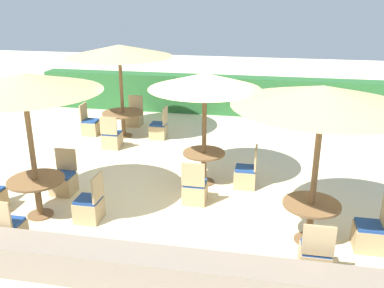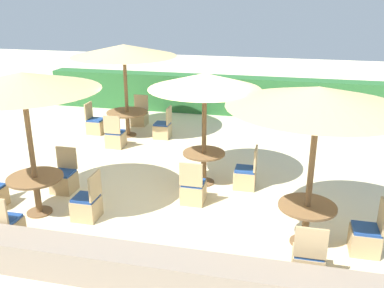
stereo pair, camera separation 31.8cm
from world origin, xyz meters
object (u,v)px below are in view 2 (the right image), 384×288
Objects in this scene: patio_chair_back_left_north at (140,117)px; patio_chair_front_left_south at (6,228)px; parasol_center at (205,82)px; patio_chair_back_left_south at (115,138)px; patio_chair_center_south at (193,190)px; parasol_front_right at (319,98)px; round_table_front_right at (307,215)px; parasol_front_left at (22,82)px; patio_chair_back_left_west at (96,125)px; patio_chair_front_right_east at (366,238)px; parasol_back_left at (124,51)px; round_table_back_left at (127,116)px; patio_chair_center_east at (246,176)px; patio_chair_front_left_east at (87,206)px; round_table_front_left at (36,185)px; round_table_center at (204,160)px; patio_chair_front_right_south at (308,261)px; patio_chair_front_left_north at (64,180)px; patio_chair_back_left_east at (163,129)px.

patio_chair_front_left_south is at bearing 90.71° from patio_chair_back_left_north.
patio_chair_back_left_south is (-2.82, 1.74, -2.02)m from parasol_center.
parasol_center reaches higher than patio_chair_center_south.
parasol_front_right is 2.94× the size of round_table_front_right.
patio_chair_back_left_west is at bearing 102.37° from parasol_front_left.
patio_chair_front_left_south and patio_chair_back_left_north have the same top height.
patio_chair_center_south and patio_chair_back_left_north have the same top height.
parasol_back_left reaches higher than patio_chair_front_right_east.
parasol_front_left is 5.20m from round_table_back_left.
patio_chair_center_east is 1.00× the size of patio_chair_back_left_south.
patio_chair_center_south and patio_chair_back_left_west have the same top height.
patio_chair_front_left_east is at bearing -77.76° from round_table_back_left.
patio_chair_center_south is 0.33× the size of parasol_front_right.
patio_chair_center_east is 5.53m from patio_chair_back_left_west.
patio_chair_center_south is 0.34× the size of parasol_front_left.
parasol_center is at bearing 54.88° from patio_chair_back_left_west.
patio_chair_back_left_south is (0.03, -1.02, -0.33)m from round_table_back_left.
round_table_back_left is (-0.03, 4.81, 0.00)m from round_table_front_left.
parasol_center reaches higher than patio_chair_front_left_east.
patio_chair_center_south is (-0.02, -0.96, -0.28)m from round_table_center.
patio_chair_center_east is 3.13m from patio_chair_front_right_south.
patio_chair_front_left_north is 1.00× the size of patio_chair_back_left_north.
patio_chair_front_left_south is (0.03, -1.04, -2.29)m from parasol_front_left.
parasol_front_right reaches higher than patio_chair_back_left_north.
parasol_front_right is 3.03× the size of patio_chair_front_left_south.
patio_chair_back_left_south is (-2.80, 2.70, 0.00)m from patio_chair_center_south.
parasol_center is 3.40m from round_table_front_right.
parasol_front_right reaches higher than patio_chair_front_left_south.
patio_chair_front_right_south is 1.00× the size of patio_chair_back_left_north.
parasol_front_right reaches higher than patio_chair_back_left_west.
parasol_center is at bearing 48.05° from patio_chair_front_left_south.
parasol_center is at bearing 88.47° from patio_chair_center_east.
parasol_back_left is 2.44m from patio_chair_back_left_south.
round_table_front_right is at bearing -140.45° from patio_chair_back_left_east.
patio_chair_front_right_east and patio_chair_back_left_east have the same top height.
patio_chair_front_right_south is at bearing -145.11° from patio_chair_back_left_east.
patio_chair_front_left_south is 1.00× the size of patio_chair_back_left_east.
round_table_front_left reaches higher than round_table_back_left.
patio_chair_front_left_north is 3.93m from patio_chair_back_left_west.
parasol_front_right is 5.33m from round_table_front_left.
patio_chair_center_east is 2.96m from patio_chair_front_right_east.
patio_chair_back_left_west is (-1.05, 0.98, 0.00)m from patio_chair_back_left_south.
patio_chair_center_east is 0.33× the size of parasol_front_right.
parasol_front_left is at bearing 91.24° from patio_chair_front_left_east.
parasol_back_left reaches higher than round_table_back_left.
patio_chair_back_left_south is at bearing 148.35° from round_table_center.
parasol_front_right is at bearing 51.99° from patio_chair_back_left_west.
patio_chair_center_east is 1.00× the size of patio_chair_back_left_north.
patio_chair_front_right_south is 0.31× the size of parasol_back_left.
patio_chair_front_right_south and patio_chair_back_left_west have the same top height.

